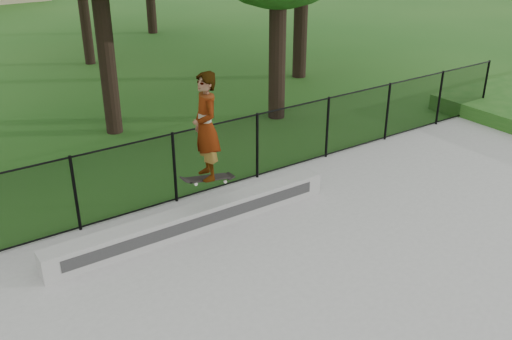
# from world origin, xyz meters

# --- Properties ---
(ground) EXTENTS (100.00, 100.00, 0.00)m
(ground) POSITION_xyz_m (0.00, 0.00, 0.00)
(ground) COLOR #1F5518
(ground) RESTS_ON ground
(concrete_slab) EXTENTS (14.00, 12.00, 0.06)m
(concrete_slab) POSITION_xyz_m (0.00, 0.00, 0.03)
(concrete_slab) COLOR #A09F9A
(concrete_slab) RESTS_ON ground
(grind_ledge) EXTENTS (5.68, 0.40, 0.44)m
(grind_ledge) POSITION_xyz_m (-2.21, 4.70, 0.28)
(grind_ledge) COLOR #AAA9A5
(grind_ledge) RESTS_ON concrete_slab
(skater_airborne) EXTENTS (0.84, 0.78, 2.08)m
(skater_airborne) POSITION_xyz_m (-1.99, 4.56, 2.07)
(skater_airborne) COLOR black
(skater_airborne) RESTS_ON ground
(chainlink_fence) EXTENTS (16.06, 0.06, 1.50)m
(chainlink_fence) POSITION_xyz_m (0.00, 5.90, 0.81)
(chainlink_fence) COLOR black
(chainlink_fence) RESTS_ON concrete_slab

